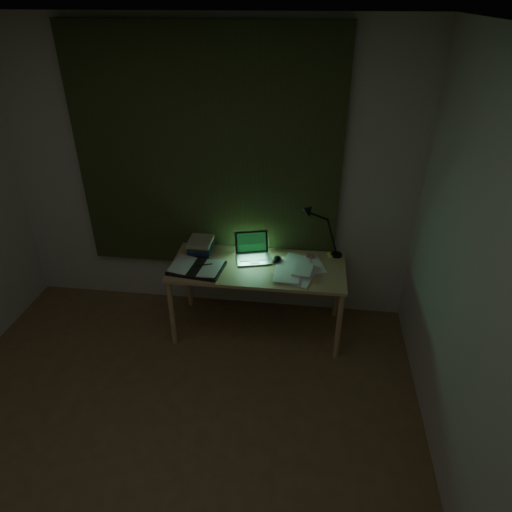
{
  "coord_description": "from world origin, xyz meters",
  "views": [
    {
      "loc": [
        0.86,
        -1.58,
        2.62
      ],
      "look_at": [
        0.47,
        1.49,
        0.82
      ],
      "focal_mm": 32.0,
      "sensor_mm": 36.0,
      "label": 1
    }
  ],
  "objects_px": {
    "desk": "(258,298)",
    "open_textbook": "(197,267)",
    "loose_papers": "(297,269)",
    "book_stack": "(200,246)",
    "desk_lamp": "(339,229)",
    "laptop": "(254,250)"
  },
  "relations": [
    {
      "from": "desk",
      "to": "loose_papers",
      "type": "relative_size",
      "value": 4.04
    },
    {
      "from": "desk_lamp",
      "to": "desk",
      "type": "bearing_deg",
      "value": -164.34
    },
    {
      "from": "open_textbook",
      "to": "loose_papers",
      "type": "bearing_deg",
      "value": 13.81
    },
    {
      "from": "book_stack",
      "to": "laptop",
      "type": "bearing_deg",
      "value": -9.15
    },
    {
      "from": "desk",
      "to": "open_textbook",
      "type": "distance_m",
      "value": 0.61
    },
    {
      "from": "desk",
      "to": "desk_lamp",
      "type": "xyz_separation_m",
      "value": [
        0.65,
        0.25,
        0.58
      ]
    },
    {
      "from": "desk",
      "to": "book_stack",
      "type": "bearing_deg",
      "value": 162.56
    },
    {
      "from": "desk",
      "to": "book_stack",
      "type": "xyz_separation_m",
      "value": [
        -0.52,
        0.16,
        0.39
      ]
    },
    {
      "from": "laptop",
      "to": "open_textbook",
      "type": "xyz_separation_m",
      "value": [
        -0.44,
        -0.2,
        -0.08
      ]
    },
    {
      "from": "open_textbook",
      "to": "book_stack",
      "type": "xyz_separation_m",
      "value": [
        -0.04,
        0.28,
        0.04
      ]
    },
    {
      "from": "book_stack",
      "to": "desk_lamp",
      "type": "xyz_separation_m",
      "value": [
        1.17,
        0.09,
        0.19
      ]
    },
    {
      "from": "desk",
      "to": "laptop",
      "type": "xyz_separation_m",
      "value": [
        -0.05,
        0.09,
        0.43
      ]
    },
    {
      "from": "laptop",
      "to": "desk_lamp",
      "type": "bearing_deg",
      "value": -1.77
    },
    {
      "from": "desk",
      "to": "laptop",
      "type": "distance_m",
      "value": 0.44
    },
    {
      "from": "book_stack",
      "to": "desk_lamp",
      "type": "relative_size",
      "value": 0.46
    },
    {
      "from": "desk_lamp",
      "to": "open_textbook",
      "type": "bearing_deg",
      "value": -167.61
    },
    {
      "from": "book_stack",
      "to": "loose_papers",
      "type": "distance_m",
      "value": 0.87
    },
    {
      "from": "desk",
      "to": "open_textbook",
      "type": "bearing_deg",
      "value": -166.55
    },
    {
      "from": "desk",
      "to": "open_textbook",
      "type": "xyz_separation_m",
      "value": [
        -0.49,
        -0.12,
        0.35
      ]
    },
    {
      "from": "desk",
      "to": "loose_papers",
      "type": "height_order",
      "value": "loose_papers"
    },
    {
      "from": "laptop",
      "to": "book_stack",
      "type": "height_order",
      "value": "laptop"
    },
    {
      "from": "open_textbook",
      "to": "desk_lamp",
      "type": "distance_m",
      "value": 1.22
    }
  ]
}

